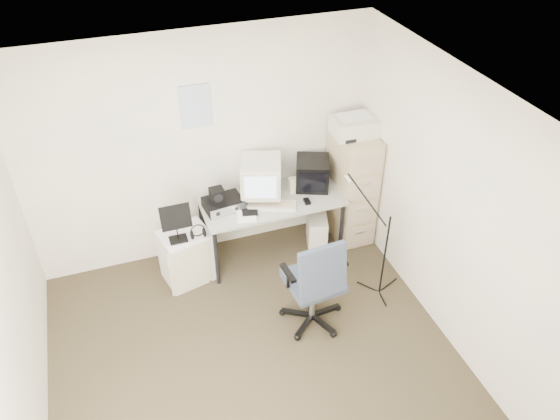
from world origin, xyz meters
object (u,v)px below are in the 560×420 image
object	(u,v)px
office_chair	(314,279)
side_cart	(187,256)
desk	(272,226)
filing_cabinet	(351,187)

from	to	relation	value
office_chair	side_cart	size ratio (longest dim) A/B	1.81
desk	office_chair	size ratio (longest dim) A/B	1.37
filing_cabinet	office_chair	bearing A→B (deg)	-128.80
filing_cabinet	office_chair	distance (m)	1.46
filing_cabinet	office_chair	world-z (taller)	filing_cabinet
office_chair	side_cart	distance (m)	1.44
desk	office_chair	bearing A→B (deg)	-88.03
desk	filing_cabinet	bearing A→B (deg)	1.81
filing_cabinet	desk	world-z (taller)	filing_cabinet
office_chair	desk	bearing A→B (deg)	87.11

